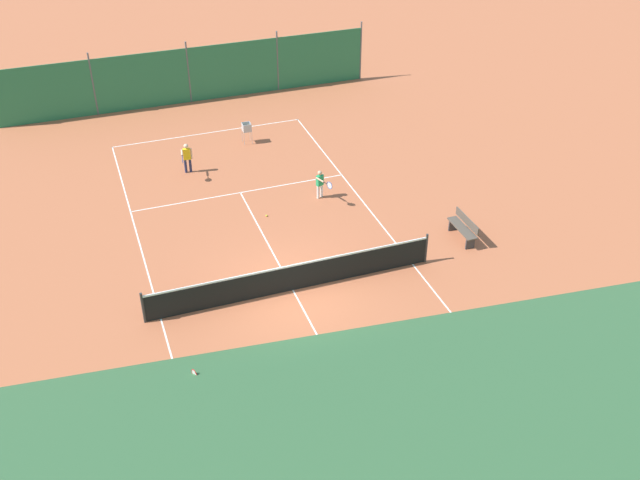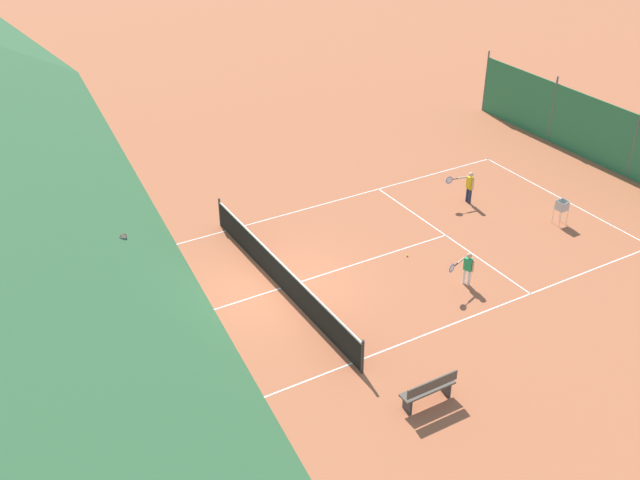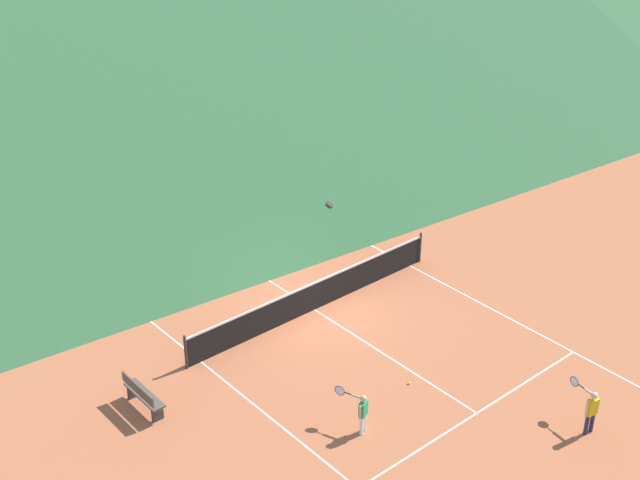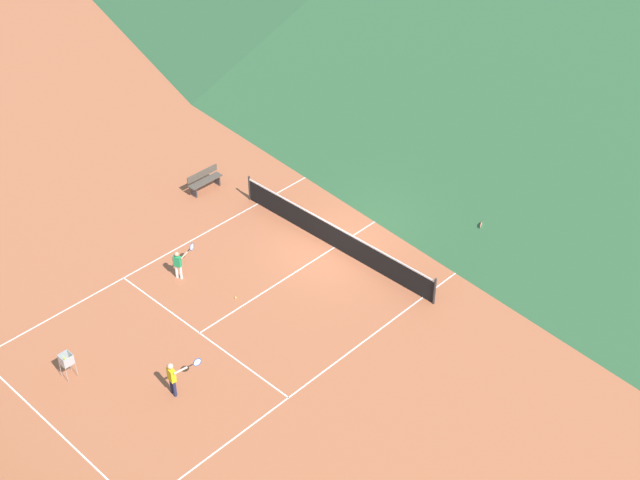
# 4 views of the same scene
# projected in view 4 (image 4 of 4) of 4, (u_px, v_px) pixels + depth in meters

# --- Properties ---
(ground_plane) EXTENTS (600.00, 600.00, 0.00)m
(ground_plane) POSITION_uv_depth(u_px,v_px,m) (335.00, 247.00, 32.47)
(ground_plane) COLOR #B7603D
(court_line_markings) EXTENTS (8.25, 23.85, 0.01)m
(court_line_markings) POSITION_uv_depth(u_px,v_px,m) (335.00, 247.00, 32.47)
(court_line_markings) COLOR white
(court_line_markings) RESTS_ON ground
(tennis_net) EXTENTS (9.18, 0.08, 1.06)m
(tennis_net) POSITION_uv_depth(u_px,v_px,m) (335.00, 236.00, 32.17)
(tennis_net) COLOR #2D2D2D
(tennis_net) RESTS_ON ground
(windscreen_fence_far) EXTENTS (17.28, 0.08, 2.90)m
(windscreen_fence_far) POSITION_uv_depth(u_px,v_px,m) (566.00, 78.00, 40.69)
(windscreen_fence_far) COLOR #2D754C
(windscreen_fence_far) RESTS_ON ground
(player_far_service) EXTENTS (0.36, 0.99, 1.12)m
(player_far_service) POSITION_uv_depth(u_px,v_px,m) (179.00, 262.00, 30.69)
(player_far_service) COLOR white
(player_far_service) RESTS_ON ground
(player_near_baseline) EXTENTS (0.75, 0.92, 1.24)m
(player_near_baseline) POSITION_uv_depth(u_px,v_px,m) (453.00, 125.00, 38.34)
(player_near_baseline) COLOR black
(player_near_baseline) RESTS_ON ground
(player_near_service) EXTENTS (0.39, 1.05, 1.21)m
(player_near_service) POSITION_uv_depth(u_px,v_px,m) (491.00, 222.00, 32.55)
(player_near_service) COLOR white
(player_near_service) RESTS_ON ground
(player_far_baseline) EXTENTS (0.53, 1.00, 1.23)m
(player_far_baseline) POSITION_uv_depth(u_px,v_px,m) (173.00, 376.00, 26.19)
(player_far_baseline) COLOR #23284C
(player_far_baseline) RESTS_ON ground
(tennis_ball_alley_left) EXTENTS (0.07, 0.07, 0.07)m
(tennis_ball_alley_left) POSITION_uv_depth(u_px,v_px,m) (375.00, 171.00, 36.63)
(tennis_ball_alley_left) COLOR #CCE033
(tennis_ball_alley_left) RESTS_ON ground
(tennis_ball_by_net_left) EXTENTS (0.07, 0.07, 0.07)m
(tennis_ball_by_net_left) POSITION_uv_depth(u_px,v_px,m) (455.00, 262.00, 31.69)
(tennis_ball_by_net_left) COLOR #CCE033
(tennis_ball_by_net_left) RESTS_ON ground
(tennis_ball_service_box) EXTENTS (0.07, 0.07, 0.07)m
(tennis_ball_service_box) POSITION_uv_depth(u_px,v_px,m) (236.00, 298.00, 30.13)
(tennis_ball_service_box) COLOR #CCE033
(tennis_ball_service_box) RESTS_ON ground
(tennis_ball_alley_right) EXTENTS (0.07, 0.07, 0.07)m
(tennis_ball_alley_right) POSITION_uv_depth(u_px,v_px,m) (341.00, 197.00, 35.07)
(tennis_ball_alley_right) COLOR #CCE033
(tennis_ball_alley_right) RESTS_ON ground
(ball_hopper) EXTENTS (0.36, 0.36, 0.89)m
(ball_hopper) POSITION_uv_depth(u_px,v_px,m) (66.00, 361.00, 26.80)
(ball_hopper) COLOR #B7B7BC
(ball_hopper) RESTS_ON ground
(courtside_bench) EXTENTS (0.36, 1.50, 0.84)m
(courtside_bench) POSITION_uv_depth(u_px,v_px,m) (205.00, 180.00, 35.28)
(courtside_bench) COLOR #51473D
(courtside_bench) RESTS_ON ground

